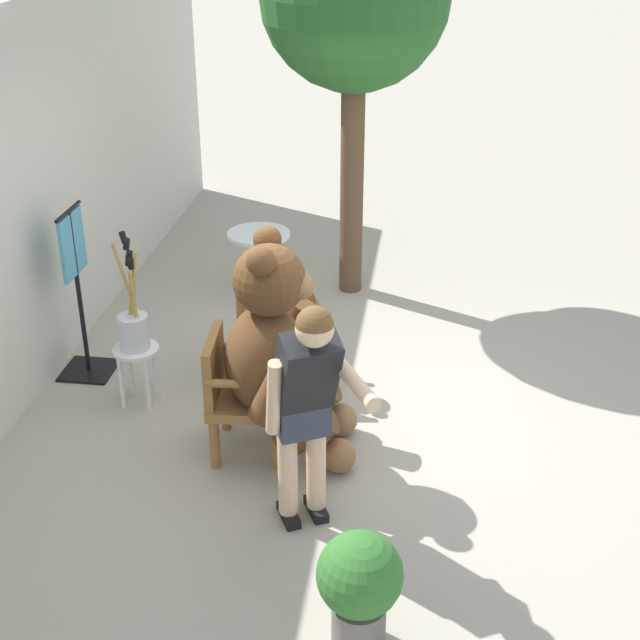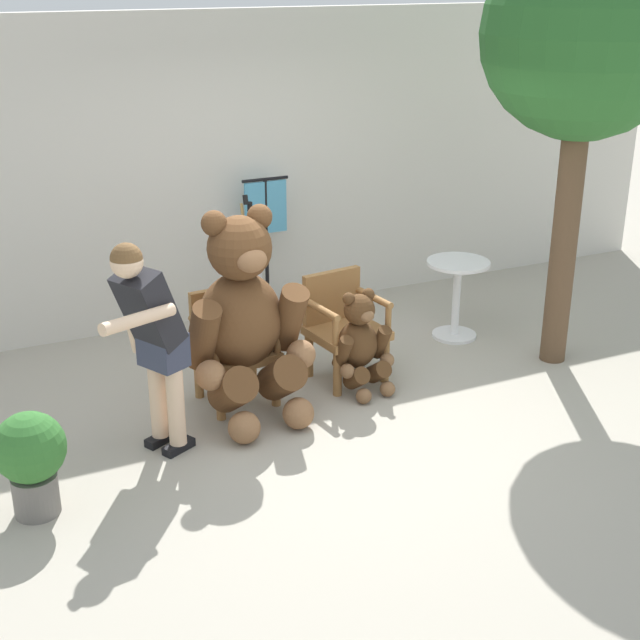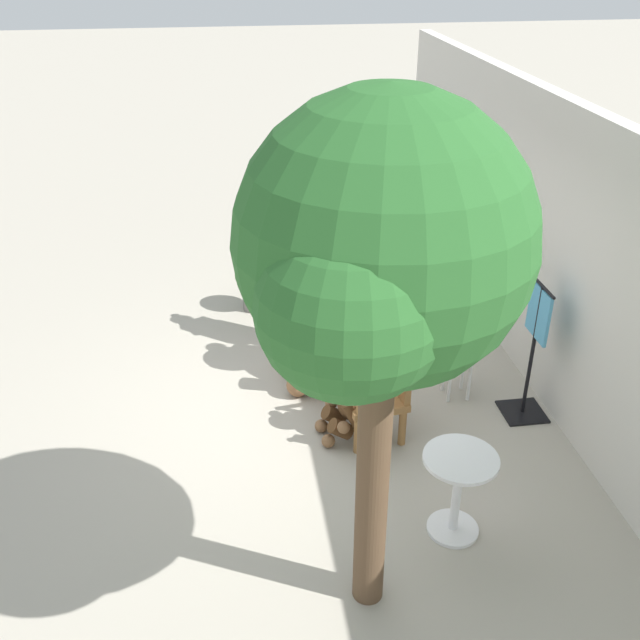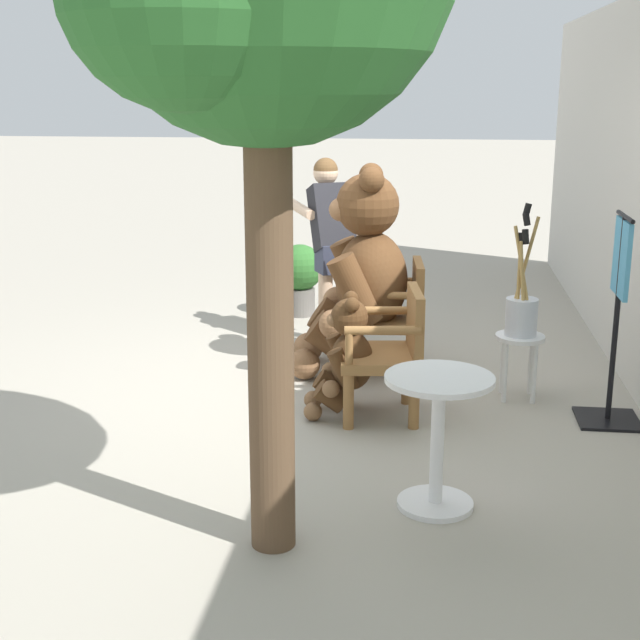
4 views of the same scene
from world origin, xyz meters
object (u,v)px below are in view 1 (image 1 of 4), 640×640
object	(u,v)px
teddy_bear_small	(304,335)
potted_plant	(360,584)
person_visitor	(306,397)
clothing_display_stand	(78,290)
wooden_chair_left	(240,390)
patio_tree	(361,1)
teddy_bear_large	(278,352)
white_stool	(137,360)
wooden_chair_right	(267,327)
round_side_table	(259,261)
brush_bucket	(133,324)

from	to	relation	value
teddy_bear_small	potted_plant	world-z (taller)	teddy_bear_small
person_visitor	clothing_display_stand	world-z (taller)	person_visitor
person_visitor	potted_plant	size ratio (longest dim) A/B	2.28
potted_plant	person_visitor	bearing A→B (deg)	24.28
wooden_chair_left	patio_tree	distance (m)	3.56
teddy_bear_large	white_stool	size ratio (longest dim) A/B	3.42
wooden_chair_right	potted_plant	xyz separation A→B (m)	(-2.58, -0.97, -0.07)
teddy_bear_small	round_side_table	size ratio (longest dim) A/B	1.15
wooden_chair_right	white_stool	bearing A→B (deg)	117.33
wooden_chair_left	teddy_bear_small	bearing A→B (deg)	-16.62
wooden_chair_right	white_stool	world-z (taller)	wooden_chair_right
brush_bucket	wooden_chair_right	bearing A→B (deg)	-62.74
brush_bucket	person_visitor	bearing A→B (deg)	-130.46
wooden_chair_left	round_side_table	bearing A→B (deg)	8.00
wooden_chair_right	round_side_table	size ratio (longest dim) A/B	1.19
teddy_bear_small	brush_bucket	bearing A→B (deg)	111.89
person_visitor	round_side_table	distance (m)	3.15
person_visitor	patio_tree	world-z (taller)	patio_tree
patio_tree	teddy_bear_small	bearing A→B (deg)	173.30
wooden_chair_right	brush_bucket	xyz separation A→B (m)	(-0.46, 0.89, 0.19)
wooden_chair_left	person_visitor	distance (m)	1.05
wooden_chair_left	teddy_bear_small	distance (m)	1.00
person_visitor	potted_plant	distance (m)	1.10
brush_bucket	round_side_table	bearing A→B (deg)	-18.10
patio_tree	clothing_display_stand	xyz separation A→B (m)	(-1.93, 1.94, -1.89)
wooden_chair_right	teddy_bear_large	bearing A→B (deg)	-164.09
person_visitor	brush_bucket	size ratio (longest dim) A/B	1.69
teddy_bear_large	person_visitor	distance (m)	0.84
white_stool	brush_bucket	xyz separation A→B (m)	(0.00, -0.00, 0.30)
brush_bucket	teddy_bear_large	bearing A→B (deg)	-112.41
teddy_bear_large	brush_bucket	bearing A→B (deg)	67.59
person_visitor	clothing_display_stand	distance (m)	2.59
brush_bucket	round_side_table	xyz separation A→B (m)	(1.75, -0.57, -0.21)
teddy_bear_small	clothing_display_stand	distance (m)	1.76
white_stool	patio_tree	size ratio (longest dim) A/B	0.13
person_visitor	round_side_table	world-z (taller)	person_visitor
white_stool	potted_plant	distance (m)	2.82
teddy_bear_small	round_side_table	xyz separation A→B (m)	(1.28, 0.60, 0.04)
round_side_table	patio_tree	xyz separation A→B (m)	(0.56, -0.82, 2.17)
teddy_bear_small	wooden_chair_left	bearing A→B (deg)	163.38
teddy_bear_small	potted_plant	size ratio (longest dim) A/B	1.22
potted_plant	clothing_display_stand	size ratio (longest dim) A/B	0.50
teddy_bear_small	potted_plant	bearing A→B (deg)	-165.30
white_stool	patio_tree	world-z (taller)	patio_tree
wooden_chair_left	brush_bucket	distance (m)	1.03
patio_tree	person_visitor	bearing A→B (deg)	-178.94
round_side_table	patio_tree	size ratio (longest dim) A/B	0.21
teddy_bear_large	round_side_table	bearing A→B (deg)	14.62
person_visitor	teddy_bear_small	bearing A→B (deg)	9.36
patio_tree	wooden_chair_right	bearing A→B (deg)	164.86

